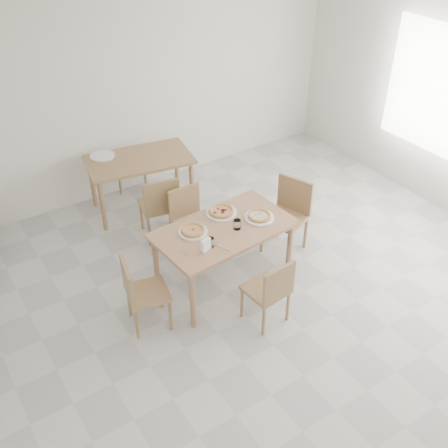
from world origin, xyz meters
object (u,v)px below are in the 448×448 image
chair_south (271,289)px  plate_mushroom (259,218)px  chair_west (140,290)px  tumbler_b (237,224)px  chair_back_n (125,151)px  pizza_mushroom (259,216)px  pizza_margherita (193,230)px  second_table (140,165)px  main_table (224,235)px  chair_north (189,216)px  plate_margherita (193,232)px  plate_empty (102,156)px  chair_east (289,210)px  napkin_holder (206,245)px  plate_pepperoni (221,213)px  tumbler_a (210,242)px  pizza_pepperoni (221,211)px  chair_back_s (160,203)px

chair_south → plate_mushroom: chair_south is taller
chair_west → tumbler_b: 1.19m
plate_mushroom → chair_back_n: 2.69m
plate_mushroom → pizza_mushroom: pizza_mushroom is taller
pizza_margherita → second_table: bearing=82.3°
main_table → chair_north: (0.00, 0.75, -0.20)m
pizza_mushroom → second_table: (-0.48, 1.92, -0.13)m
plate_margherita → plate_empty: (-0.13, 2.06, 0.00)m
chair_east → napkin_holder: (-1.36, -0.36, 0.30)m
plate_margherita → chair_back_n: bearing=82.1°
plate_pepperoni → tumbler_a: bearing=-133.5°
plate_mushroom → pizza_pepperoni: size_ratio=0.97×
chair_west → tumbler_a: bearing=-86.0°
chair_north → plate_margherita: size_ratio=2.67×
chair_west → pizza_margherita: bearing=-63.4°
chair_east → plate_pepperoni: size_ratio=2.66×
main_table → chair_back_s: chair_back_s is taller
main_table → chair_back_n: (0.03, 2.58, -0.16)m
tumbler_a → napkin_holder: 0.08m
plate_pepperoni → plate_empty: 2.01m
main_table → plate_empty: size_ratio=4.73×
chair_east → second_table: size_ratio=0.63×
pizza_mushroom → pizza_pepperoni: same height
chair_west → main_table: bearing=-73.3°
main_table → plate_pepperoni: (0.12, 0.24, 0.10)m
tumbler_a → second_table: (0.21, 2.05, -0.15)m
chair_north → pizza_pepperoni: size_ratio=2.46×
plate_margherita → second_table: (0.24, 1.76, -0.11)m
pizza_pepperoni → plate_empty: (-0.56, 1.93, -0.02)m
chair_north → plate_mushroom: (0.40, -0.81, 0.29)m
chair_north → pizza_mushroom: (0.40, -0.81, 0.32)m
pizza_pepperoni → chair_back_s: size_ratio=0.38×
plate_margherita → main_table: bearing=-18.6°
pizza_mushroom → second_table: 1.99m
second_table → plate_empty: plate_empty is taller
pizza_mushroom → tumbler_a: size_ratio=3.29×
chair_south → chair_back_s: (-0.23, 1.88, 0.05)m
chair_south → chair_back_s: chair_back_s is taller
tumbler_a → tumbler_b: (0.39, 0.11, 0.00)m
plate_pepperoni → chair_west: bearing=-164.4°
tumbler_a → plate_pepperoni: bearing=46.5°
pizza_pepperoni → napkin_holder: (-0.48, -0.46, 0.03)m
napkin_holder → pizza_pepperoni: bearing=25.5°
chair_south → chair_east: chair_east is taller
plate_pepperoni → chair_back_n: (-0.09, 2.35, -0.26)m
chair_back_s → chair_back_n: (0.21, 1.46, -0.00)m
main_table → chair_east: chair_east is taller
chair_south → pizza_margherita: 0.99m
napkin_holder → chair_south: bearing=-71.0°
main_table → second_table: bearing=87.7°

